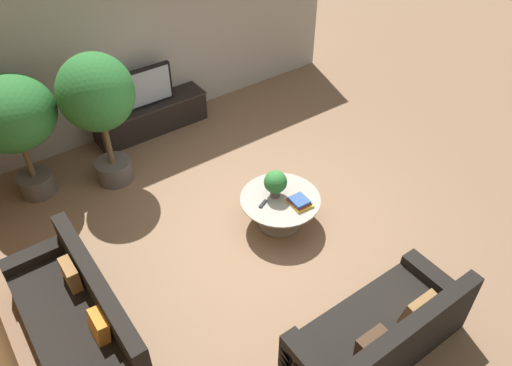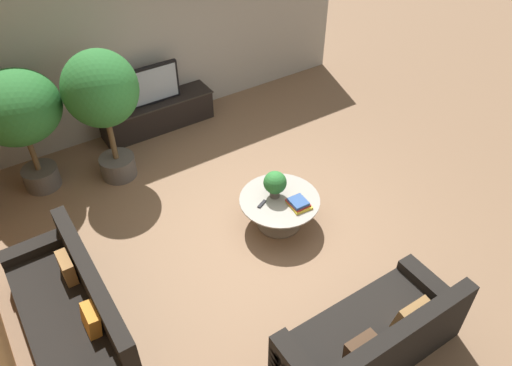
# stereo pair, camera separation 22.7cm
# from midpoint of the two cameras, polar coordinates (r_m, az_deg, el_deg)

# --- Properties ---
(ground_plane) EXTENTS (24.00, 24.00, 0.00)m
(ground_plane) POSITION_cam_midpoint_polar(r_m,az_deg,el_deg) (6.74, -0.69, -5.20)
(ground_plane) COLOR brown
(back_wall_stone) EXTENTS (7.40, 0.12, 3.00)m
(back_wall_stone) POSITION_cam_midpoint_polar(r_m,az_deg,el_deg) (8.30, -14.36, 15.73)
(back_wall_stone) COLOR #A39E93
(back_wall_stone) RESTS_ON ground
(media_console) EXTENTS (1.92, 0.50, 0.51)m
(media_console) POSITION_cam_midpoint_polar(r_m,az_deg,el_deg) (8.59, -12.68, 7.42)
(media_console) COLOR black
(media_console) RESTS_ON ground
(television) EXTENTS (0.88, 0.13, 0.64)m
(television) POSITION_cam_midpoint_polar(r_m,az_deg,el_deg) (8.31, -13.23, 10.63)
(television) COLOR black
(television) RESTS_ON media_console
(coffee_table) EXTENTS (1.06, 1.06, 0.45)m
(coffee_table) POSITION_cam_midpoint_polar(r_m,az_deg,el_deg) (6.59, 1.77, -2.64)
(coffee_table) COLOR #756656
(coffee_table) RESTS_ON ground
(couch_by_wall) EXTENTS (0.84, 2.17, 0.84)m
(couch_by_wall) POSITION_cam_midpoint_polar(r_m,az_deg,el_deg) (5.84, -20.78, -14.54)
(couch_by_wall) COLOR black
(couch_by_wall) RESTS_ON ground
(couch_near_entry) EXTENTS (1.95, 0.84, 0.84)m
(couch_near_entry) POSITION_cam_midpoint_polar(r_m,az_deg,el_deg) (5.53, 12.88, -16.44)
(couch_near_entry) COLOR black
(couch_near_entry) RESTS_ON ground
(potted_palm_tall) EXTENTS (1.16, 1.16, 1.84)m
(potted_palm_tall) POSITION_cam_midpoint_polar(r_m,az_deg,el_deg) (7.28, -26.93, 6.63)
(potted_palm_tall) COLOR #514C47
(potted_palm_tall) RESTS_ON ground
(potted_palm_corner) EXTENTS (1.01, 1.01, 2.01)m
(potted_palm_corner) POSITION_cam_midpoint_polar(r_m,az_deg,el_deg) (7.05, -18.56, 9.07)
(potted_palm_corner) COLOR #514C47
(potted_palm_corner) RESTS_ON ground
(potted_plant_tabletop) EXTENTS (0.30, 0.30, 0.39)m
(potted_plant_tabletop) POSITION_cam_midpoint_polar(r_m,az_deg,el_deg) (6.39, 1.22, 0.04)
(potted_plant_tabletop) COLOR #514C47
(potted_plant_tabletop) RESTS_ON coffee_table
(book_stack) EXTENTS (0.27, 0.31, 0.09)m
(book_stack) POSITION_cam_midpoint_polar(r_m,az_deg,el_deg) (6.40, 4.00, -2.17)
(book_stack) COLOR gold
(book_stack) RESTS_ON coffee_table
(remote_black) EXTENTS (0.16, 0.10, 0.02)m
(remote_black) POSITION_cam_midpoint_polar(r_m,az_deg,el_deg) (6.41, -0.21, -2.40)
(remote_black) COLOR black
(remote_black) RESTS_ON coffee_table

